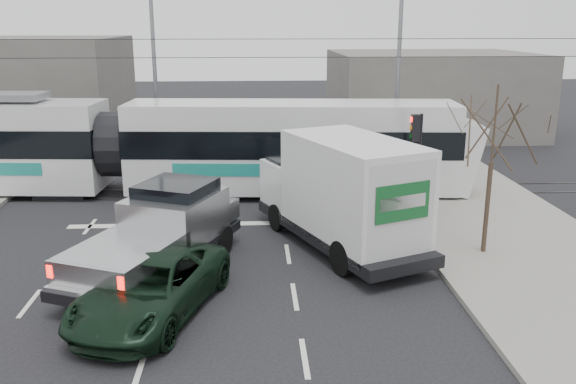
{
  "coord_description": "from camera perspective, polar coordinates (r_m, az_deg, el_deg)",
  "views": [
    {
      "loc": [
        0.67,
        -14.38,
        6.84
      ],
      "look_at": [
        1.74,
        3.61,
        1.8
      ],
      "focal_mm": 38.0,
      "sensor_mm": 36.0,
      "label": 1
    }
  ],
  "objects": [
    {
      "name": "ground",
      "position": [
        15.94,
        -5.58,
        -9.87
      ],
      "size": [
        120.0,
        120.0,
        0.0
      ],
      "primitive_type": "plane",
      "color": "black",
      "rests_on": "ground"
    },
    {
      "name": "sidewalk_right",
      "position": [
        17.94,
        24.82,
        -8.06
      ],
      "size": [
        6.0,
        60.0,
        0.15
      ],
      "primitive_type": "cube",
      "color": "gray",
      "rests_on": "ground"
    },
    {
      "name": "rails",
      "position": [
        25.33,
        -4.81,
        -0.07
      ],
      "size": [
        60.0,
        1.6,
        0.03
      ],
      "primitive_type": "cube",
      "color": "#33302D",
      "rests_on": "ground"
    },
    {
      "name": "building_right",
      "position": [
        40.25,
        13.11,
        9.04
      ],
      "size": [
        12.0,
        10.0,
        5.0
      ],
      "primitive_type": "cube",
      "color": "#67625D",
      "rests_on": "ground"
    },
    {
      "name": "bare_tree",
      "position": [
        18.5,
        18.72,
        5.32
      ],
      "size": [
        2.4,
        2.4,
        5.0
      ],
      "color": "#47382B",
      "rests_on": "ground"
    },
    {
      "name": "traffic_signal",
      "position": [
        22.05,
        11.93,
        4.58
      ],
      "size": [
        0.44,
        0.44,
        3.6
      ],
      "color": "black",
      "rests_on": "ground"
    },
    {
      "name": "street_lamp_near",
      "position": [
        29.2,
        9.96,
        12.01
      ],
      "size": [
        2.38,
        0.25,
        9.0
      ],
      "color": "slate",
      "rests_on": "ground"
    },
    {
      "name": "street_lamp_far",
      "position": [
        30.81,
        -12.77,
        12.04
      ],
      "size": [
        2.38,
        0.25,
        9.0
      ],
      "color": "slate",
      "rests_on": "ground"
    },
    {
      "name": "catenary",
      "position": [
        24.57,
        -5.02,
        8.65
      ],
      "size": [
        60.0,
        0.2,
        7.0
      ],
      "color": "black",
      "rests_on": "ground"
    },
    {
      "name": "tram",
      "position": [
        25.73,
        -15.91,
        4.16
      ],
      "size": [
        27.58,
        4.83,
        5.6
      ],
      "rotation": [
        0.0,
        0.0,
        -0.08
      ],
      "color": "silver",
      "rests_on": "ground"
    },
    {
      "name": "silver_pickup",
      "position": [
        17.51,
        -11.64,
        -3.56
      ],
      "size": [
        4.62,
        6.89,
        2.38
      ],
      "rotation": [
        0.0,
        0.0,
        -0.4
      ],
      "color": "black",
      "rests_on": "ground"
    },
    {
      "name": "box_truck",
      "position": [
        18.76,
        5.08,
        -0.17
      ],
      "size": [
        4.99,
        7.48,
        3.55
      ],
      "rotation": [
        0.0,
        0.0,
        0.4
      ],
      "color": "black",
      "rests_on": "ground"
    },
    {
      "name": "navy_pickup",
      "position": [
        22.86,
        9.04,
        0.6
      ],
      "size": [
        2.58,
        5.0,
        2.01
      ],
      "rotation": [
        0.0,
        0.0,
        -0.18
      ],
      "color": "black",
      "rests_on": "ground"
    },
    {
      "name": "green_car",
      "position": [
        15.12,
        -12.65,
        -8.66
      ],
      "size": [
        3.88,
        5.65,
        1.43
      ],
      "primitive_type": "imported",
      "rotation": [
        0.0,
        0.0,
        -0.32
      ],
      "color": "black",
      "rests_on": "ground"
    }
  ]
}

